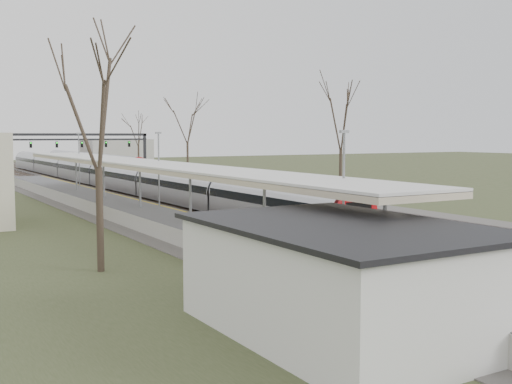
{
  "coord_description": "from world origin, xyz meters",
  "views": [
    {
      "loc": [
        -23.95,
        -6.6,
        5.88
      ],
      "look_at": [
        -2.01,
        30.71,
        2.0
      ],
      "focal_mm": 45.0,
      "sensor_mm": 36.0,
      "label": 1
    }
  ],
  "objects": [
    {
      "name": "track_bed",
      "position": [
        0.26,
        55.0,
        0.06
      ],
      "size": [
        24.0,
        160.0,
        0.22
      ],
      "color": "#474442",
      "rests_on": "ground"
    },
    {
      "name": "platform",
      "position": [
        -9.05,
        37.5,
        0.5
      ],
      "size": [
        3.5,
        69.0,
        1.0
      ],
      "primitive_type": "cube",
      "color": "#9E9B93",
      "rests_on": "ground"
    },
    {
      "name": "canopy",
      "position": [
        -9.05,
        32.99,
        3.93
      ],
      "size": [
        4.1,
        50.0,
        3.11
      ],
      "color": "slate",
      "rests_on": "platform"
    },
    {
      "name": "station_building",
      "position": [
        -12.5,
        8.0,
        1.6
      ],
      "size": [
        6.0,
        9.0,
        3.2
      ],
      "primitive_type": "cube",
      "color": "silver",
      "rests_on": "ground"
    },
    {
      "name": "signal_gantry",
      "position": [
        0.29,
        84.99,
        4.91
      ],
      "size": [
        21.0,
        0.59,
        6.08
      ],
      "color": "black",
      "rests_on": "ground"
    },
    {
      "name": "tree_west_near",
      "position": [
        -16.0,
        20.0,
        7.29
      ],
      "size": [
        5.0,
        5.0,
        10.3
      ],
      "color": "#2D231C",
      "rests_on": "ground"
    },
    {
      "name": "tree_east_far",
      "position": [
        14.0,
        42.0,
        7.29
      ],
      "size": [
        5.0,
        5.0,
        10.3
      ],
      "color": "#2D231C",
      "rests_on": "ground"
    },
    {
      "name": "train_near",
      "position": [
        -2.5,
        64.22,
        1.48
      ],
      "size": [
        2.62,
        90.21,
        3.05
      ],
      "color": "#9EA1A8",
      "rests_on": "ground"
    },
    {
      "name": "train_far",
      "position": [
        4.5,
        93.38,
        1.48
      ],
      "size": [
        2.62,
        45.21,
        3.05
      ],
      "color": "#9EA1A8",
      "rests_on": "ground"
    },
    {
      "name": "passenger",
      "position": [
        -8.08,
        9.69,
        1.77
      ],
      "size": [
        0.4,
        0.58,
        1.53
      ],
      "primitive_type": "imported",
      "rotation": [
        0.0,
        0.0,
        1.64
      ],
      "color": "#2C4057",
      "rests_on": "platform"
    }
  ]
}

